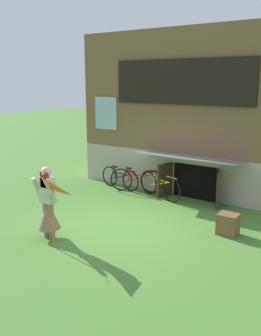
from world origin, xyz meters
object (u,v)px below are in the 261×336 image
person (48,209)px  kite (40,191)px  bicycle_yellow (160,186)px  bicycle_black (120,178)px  wooden_crate (228,224)px  bicycle_red (136,180)px

person → kite: bearing=-41.5°
person → bicycle_yellow: 4.09m
kite → bicycle_black: kite is taller
person → bicycle_yellow: (0.59, 4.03, -0.31)m
kite → wooden_crate: (3.01, 2.99, -1.04)m
kite → wooden_crate: kite is taller
kite → bicycle_red: (-0.67, 4.65, -0.90)m
kite → bicycle_black: (-1.33, 4.65, -0.93)m
kite → wooden_crate: 4.37m
bicycle_yellow → bicycle_black: size_ratio=1.06×
kite → bicycle_yellow: kite is taller
wooden_crate → bicycle_black: bearing=159.1°
bicycle_red → bicycle_black: (-0.66, 0.00, -0.03)m
bicycle_yellow → bicycle_black: 1.62m
person → bicycle_black: size_ratio=1.03×
kite → bicycle_yellow: size_ratio=0.90×
kite → bicycle_black: 4.92m
kite → bicycle_black: size_ratio=0.95×
kite → bicycle_red: kite is taller
bicycle_red → wooden_crate: bearing=-43.5°
person → bicycle_yellow: size_ratio=0.97×
bicycle_black → bicycle_yellow: bearing=2.2°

